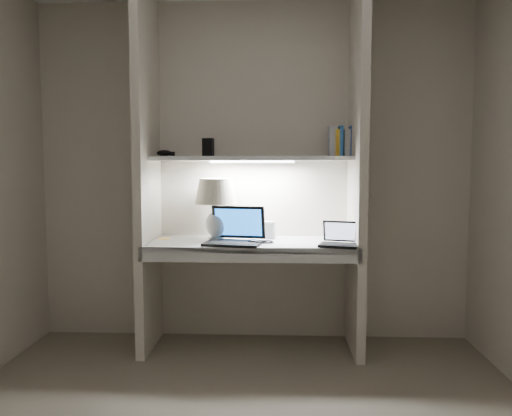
# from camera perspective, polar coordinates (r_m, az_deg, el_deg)

# --- Properties ---
(back_wall) EXTENTS (3.20, 0.01, 2.50)m
(back_wall) POSITION_cam_1_polar(r_m,az_deg,el_deg) (3.74, -0.31, 4.10)
(back_wall) COLOR beige
(back_wall) RESTS_ON floor
(alcove_panel_left) EXTENTS (0.06, 0.55, 2.50)m
(alcove_panel_left) POSITION_cam_1_polar(r_m,az_deg,el_deg) (3.58, -12.31, 3.96)
(alcove_panel_left) COLOR beige
(alcove_panel_left) RESTS_ON floor
(alcove_panel_right) EXTENTS (0.06, 0.55, 2.50)m
(alcove_panel_right) POSITION_cam_1_polar(r_m,az_deg,el_deg) (3.50, 11.50, 3.96)
(alcove_panel_right) COLOR beige
(alcove_panel_right) RESTS_ON floor
(desk) EXTENTS (1.40, 0.55, 0.04)m
(desk) POSITION_cam_1_polar(r_m,az_deg,el_deg) (3.51, -0.53, -4.15)
(desk) COLOR white
(desk) RESTS_ON alcove_panel_left
(desk_apron) EXTENTS (1.46, 0.03, 0.10)m
(desk_apron) POSITION_cam_1_polar(r_m,az_deg,el_deg) (3.26, -0.77, -5.39)
(desk_apron) COLOR silver
(desk_apron) RESTS_ON desk
(shelf) EXTENTS (1.40, 0.36, 0.03)m
(shelf) POSITION_cam_1_polar(r_m,az_deg,el_deg) (3.56, -0.45, 5.67)
(shelf) COLOR silver
(shelf) RESTS_ON back_wall
(strip_light) EXTENTS (0.60, 0.04, 0.02)m
(strip_light) POSITION_cam_1_polar(r_m,az_deg,el_deg) (3.56, -0.45, 5.32)
(strip_light) COLOR white
(strip_light) RESTS_ON shelf
(table_lamp) EXTENTS (0.30, 0.30, 0.44)m
(table_lamp) POSITION_cam_1_polar(r_m,az_deg,el_deg) (3.56, -4.60, 1.09)
(table_lamp) COLOR white
(table_lamp) RESTS_ON desk
(laptop_main) EXTENTS (0.42, 0.38, 0.25)m
(laptop_main) POSITION_cam_1_polar(r_m,az_deg,el_deg) (3.42, -2.39, -3.11)
(laptop_main) COLOR black
(laptop_main) RESTS_ON desk
(laptop_netbook) EXTENTS (0.30, 0.28, 0.16)m
(laptop_netbook) POSITION_cam_1_polar(r_m,az_deg,el_deg) (3.35, 9.55, -3.64)
(laptop_netbook) COLOR black
(laptop_netbook) RESTS_ON desk
(speaker) EXTENTS (0.10, 0.09, 0.13)m
(speaker) POSITION_cam_1_polar(r_m,az_deg,el_deg) (3.62, 1.39, -2.53)
(speaker) COLOR silver
(speaker) RESTS_ON desk
(mouse) EXTENTS (0.12, 0.09, 0.04)m
(mouse) POSITION_cam_1_polar(r_m,az_deg,el_deg) (3.36, -0.25, -3.90)
(mouse) COLOR black
(mouse) RESTS_ON desk
(cable_coil) EXTENTS (0.11, 0.11, 0.01)m
(cable_coil) POSITION_cam_1_polar(r_m,az_deg,el_deg) (3.44, 1.13, -3.87)
(cable_coil) COLOR black
(cable_coil) RESTS_ON desk
(sticky_note) EXTENTS (0.09, 0.09, 0.00)m
(sticky_note) POSITION_cam_1_polar(r_m,az_deg,el_deg) (3.69, -10.44, -3.45)
(sticky_note) COLOR yellow
(sticky_note) RESTS_ON desk
(book_row) EXTENTS (0.20, 0.14, 0.22)m
(book_row) POSITION_cam_1_polar(r_m,az_deg,el_deg) (3.64, 9.88, 7.42)
(book_row) COLOR #BBBBBB
(book_row) RESTS_ON shelf
(shelf_box) EXTENTS (0.08, 0.07, 0.13)m
(shelf_box) POSITION_cam_1_polar(r_m,az_deg,el_deg) (3.62, -5.49, 6.91)
(shelf_box) COLOR black
(shelf_box) RESTS_ON shelf
(shelf_gadget) EXTENTS (0.13, 0.11, 0.05)m
(shelf_gadget) POSITION_cam_1_polar(r_m,az_deg,el_deg) (3.68, -10.43, 6.18)
(shelf_gadget) COLOR black
(shelf_gadget) RESTS_ON shelf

